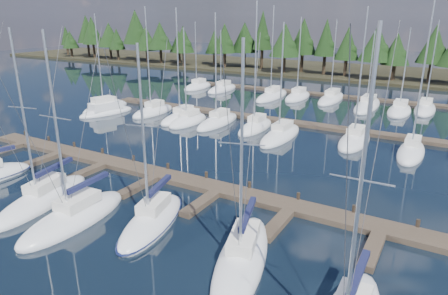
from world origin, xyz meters
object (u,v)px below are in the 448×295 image
Objects in this scene: main_dock at (156,177)px; front_sailboat_3 at (75,217)px; front_sailboat_2 at (43,199)px; front_sailboat_4 at (152,221)px; front_sailboat_5 at (242,258)px; motor_yacht_left at (106,111)px.

front_sailboat_3 reaches higher than main_dock.
front_sailboat_2 is 9.23m from front_sailboat_4.
front_sailboat_3 is at bearing -173.15° from front_sailboat_5.
front_sailboat_2 is at bearing -119.67° from main_dock.
motor_yacht_left is (-20.89, 23.09, 0.17)m from front_sailboat_3.
front_sailboat_2 is 16.25m from front_sailboat_5.
front_sailboat_3 reaches higher than motor_yacht_left.
front_sailboat_2 is at bearing -177.33° from front_sailboat_5.
front_sailboat_3 reaches higher than front_sailboat_5.
front_sailboat_2 reaches higher than front_sailboat_4.
front_sailboat_2 reaches higher than front_sailboat_3.
front_sailboat_2 reaches higher than front_sailboat_5.
front_sailboat_2 reaches higher than motor_yacht_left.
front_sailboat_2 is 1.58× the size of motor_yacht_left.
main_dock is 3.50× the size of front_sailboat_4.
main_dock is 8.86m from front_sailboat_2.
motor_yacht_left is at bearing 145.00° from main_dock.
front_sailboat_4 is at bearing 9.74° from front_sailboat_2.
front_sailboat_3 is 5.34m from front_sailboat_4.
front_sailboat_3 is at bearing -155.14° from front_sailboat_4.
front_sailboat_5 is at bearing 6.85° from front_sailboat_3.
front_sailboat_4 is at bearing 173.58° from front_sailboat_5.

